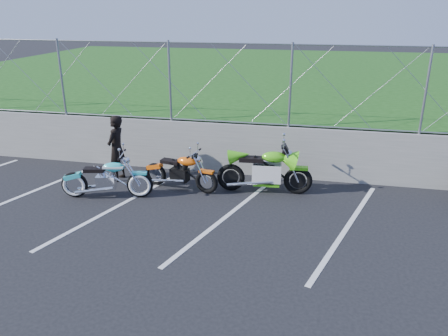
% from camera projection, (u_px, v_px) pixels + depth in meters
% --- Properties ---
extents(ground, '(90.00, 90.00, 0.00)m').
position_uv_depth(ground, '(217.00, 239.00, 8.11)').
color(ground, black).
rests_on(ground, ground).
extents(retaining_wall, '(30.00, 0.22, 1.30)m').
position_uv_depth(retaining_wall, '(248.00, 149.00, 11.09)').
color(retaining_wall, slate).
rests_on(retaining_wall, ground).
extents(grass_field, '(30.00, 20.00, 1.30)m').
position_uv_depth(grass_field, '(282.00, 85.00, 20.25)').
color(grass_field, '#194913').
rests_on(grass_field, ground).
extents(chain_link_fence, '(28.00, 0.03, 2.00)m').
position_uv_depth(chain_link_fence, '(249.00, 84.00, 10.51)').
color(chain_link_fence, gray).
rests_on(chain_link_fence, retaining_wall).
extents(parking_lines, '(18.29, 4.31, 0.01)m').
position_uv_depth(parking_lines, '(286.00, 221.00, 8.79)').
color(parking_lines, silver).
rests_on(parking_lines, ground).
extents(cruiser_turquoise, '(2.04, 0.67, 1.03)m').
position_uv_depth(cruiser_turquoise, '(108.00, 180.00, 9.77)').
color(cruiser_turquoise, black).
rests_on(cruiser_turquoise, ground).
extents(naked_orange, '(1.89, 0.64, 0.95)m').
position_uv_depth(naked_orange, '(181.00, 173.00, 10.20)').
color(naked_orange, black).
rests_on(naked_orange, ground).
extents(sportbike_green, '(2.20, 0.78, 1.14)m').
position_uv_depth(sportbike_green, '(266.00, 172.00, 10.01)').
color(sportbike_green, black).
rests_on(sportbike_green, ground).
extents(person_standing, '(0.43, 0.62, 1.63)m').
position_uv_depth(person_standing, '(116.00, 148.00, 10.63)').
color(person_standing, black).
rests_on(person_standing, ground).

